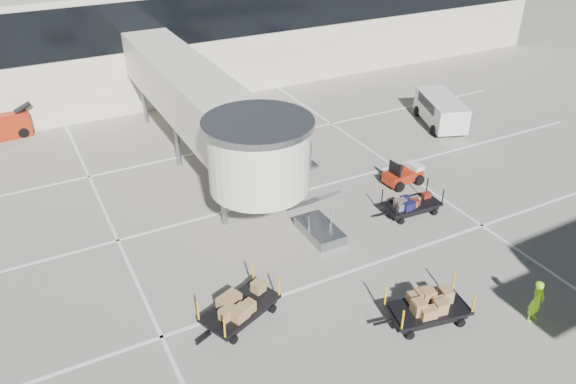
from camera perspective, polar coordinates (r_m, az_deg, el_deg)
name	(u,v)px	position (r m, az deg, el deg)	size (l,w,h in m)	color
ground	(409,287)	(24.24, 12.24, -9.38)	(140.00, 140.00, 0.00)	#9E998E
lane_markings	(291,191)	(30.23, 0.26, 0.15)	(40.00, 30.00, 0.02)	white
terminal	(171,28)	(46.78, -11.76, 16.03)	(64.00, 12.11, 15.20)	beige
jet_bridge	(208,109)	(29.59, -8.15, 8.36)	(5.70, 20.40, 6.03)	white
baggage_tug	(404,175)	(31.33, 11.67, 1.71)	(2.24, 1.51, 1.43)	maroon
suitcase_cart	(411,204)	(28.73, 12.36, -1.23)	(3.54, 1.58, 1.37)	black
box_cart_near	(428,308)	(22.48, 14.07, -11.32)	(3.88, 2.06, 1.49)	black
box_cart_far	(241,306)	(22.01, -4.77, -11.47)	(3.83, 2.60, 1.49)	black
ground_worker	(537,301)	(23.62, 23.95, -10.10)	(0.66, 0.43, 1.82)	#87E017
minivan	(440,108)	(39.21, 15.20, 8.23)	(3.60, 5.34, 1.88)	silver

